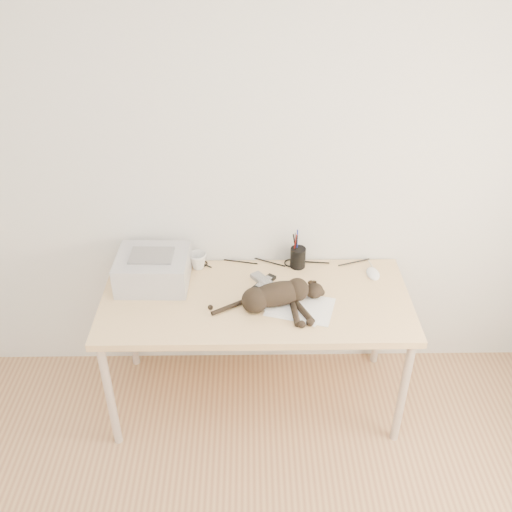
{
  "coord_description": "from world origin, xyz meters",
  "views": [
    {
      "loc": [
        -0.03,
        -0.94,
        2.55
      ],
      "look_at": [
        -0.0,
        1.34,
        1.03
      ],
      "focal_mm": 40.0,
      "sensor_mm": 36.0,
      "label": 1
    }
  ],
  "objects_px": {
    "mug": "(198,261)",
    "mouse": "(373,272)",
    "desk": "(256,308)",
    "printer": "(153,269)",
    "cat": "(275,296)",
    "pen_cup": "(298,257)"
  },
  "relations": [
    {
      "from": "mug",
      "to": "mouse",
      "type": "xyz_separation_m",
      "value": [
        0.96,
        -0.08,
        -0.03
      ]
    },
    {
      "from": "desk",
      "to": "mug",
      "type": "bearing_deg",
      "value": 148.59
    },
    {
      "from": "printer",
      "to": "mouse",
      "type": "distance_m",
      "value": 1.19
    },
    {
      "from": "desk",
      "to": "cat",
      "type": "xyz_separation_m",
      "value": [
        0.09,
        -0.15,
        0.19
      ]
    },
    {
      "from": "printer",
      "to": "mouse",
      "type": "relative_size",
      "value": 3.18
    },
    {
      "from": "desk",
      "to": "pen_cup",
      "type": "bearing_deg",
      "value": 40.27
    },
    {
      "from": "desk",
      "to": "mug",
      "type": "height_order",
      "value": "mug"
    },
    {
      "from": "printer",
      "to": "pen_cup",
      "type": "distance_m",
      "value": 0.79
    },
    {
      "from": "desk",
      "to": "cat",
      "type": "relative_size",
      "value": 2.7
    },
    {
      "from": "mug",
      "to": "desk",
      "type": "bearing_deg",
      "value": -31.41
    },
    {
      "from": "desk",
      "to": "pen_cup",
      "type": "height_order",
      "value": "pen_cup"
    },
    {
      "from": "cat",
      "to": "pen_cup",
      "type": "bearing_deg",
      "value": 50.97
    },
    {
      "from": "desk",
      "to": "pen_cup",
      "type": "xyz_separation_m",
      "value": [
        0.24,
        0.2,
        0.19
      ]
    },
    {
      "from": "printer",
      "to": "desk",
      "type": "bearing_deg",
      "value": -6.31
    },
    {
      "from": "mug",
      "to": "mouse",
      "type": "height_order",
      "value": "mug"
    },
    {
      "from": "cat",
      "to": "mouse",
      "type": "relative_size",
      "value": 4.95
    },
    {
      "from": "desk",
      "to": "mouse",
      "type": "bearing_deg",
      "value": 10.03
    },
    {
      "from": "mouse",
      "to": "mug",
      "type": "bearing_deg",
      "value": 171.13
    },
    {
      "from": "cat",
      "to": "mug",
      "type": "height_order",
      "value": "cat"
    },
    {
      "from": "desk",
      "to": "printer",
      "type": "bearing_deg",
      "value": 173.69
    },
    {
      "from": "printer",
      "to": "cat",
      "type": "relative_size",
      "value": 0.64
    },
    {
      "from": "cat",
      "to": "desk",
      "type": "bearing_deg",
      "value": 105.47
    }
  ]
}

